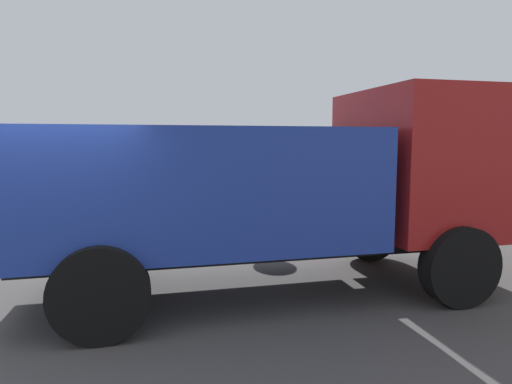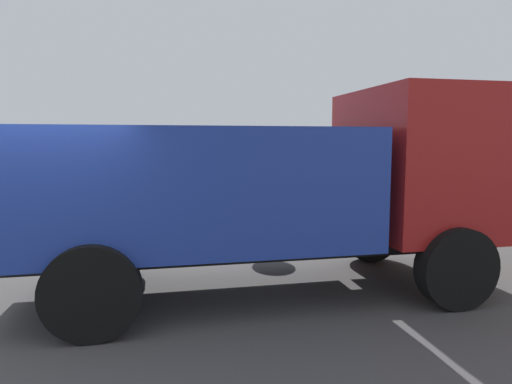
# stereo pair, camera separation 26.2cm
# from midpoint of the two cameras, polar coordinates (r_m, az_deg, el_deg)

# --- Properties ---
(ground_plane) EXTENTS (80.00, 80.00, 0.00)m
(ground_plane) POSITION_cam_midpoint_polar(r_m,az_deg,el_deg) (6.25, -24.56, -15.00)
(ground_plane) COLOR #423F3F
(sidewalk_curb) EXTENTS (36.00, 5.00, 0.15)m
(sidewalk_curb) POSITION_cam_midpoint_polar(r_m,az_deg,el_deg) (12.42, -17.16, -3.85)
(sidewalk_curb) COLOR #BCB7AD
(sidewalk_curb) RESTS_ON ground
(fire_hydrant) EXTENTS (0.25, 0.57, 0.90)m
(fire_hydrant) POSITION_cam_midpoint_polar(r_m,az_deg,el_deg) (11.21, -14.60, -1.97)
(fire_hydrant) COLOR yellow
(fire_hydrant) RESTS_ON sidewalk_curb
(loose_tire) EXTENTS (1.18, 0.73, 1.13)m
(loose_tire) POSITION_cam_midpoint_polar(r_m,az_deg,el_deg) (10.64, -13.13, -1.92)
(loose_tire) COLOR black
(loose_tire) RESTS_ON sidewalk_curb
(stop_sign) EXTENTS (0.76, 0.08, 2.24)m
(stop_sign) POSITION_cam_midpoint_polar(r_m,az_deg,el_deg) (10.36, -0.02, 3.54)
(stop_sign) COLOR gray
(stop_sign) RESTS_ON sidewalk_curb
(dump_truck_blue) EXTENTS (7.09, 3.01, 3.00)m
(dump_truck_blue) POSITION_cam_midpoint_polar(r_m,az_deg,el_deg) (6.66, 4.05, 1.12)
(dump_truck_blue) COLOR #1E3899
(dump_truck_blue) RESTS_ON ground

